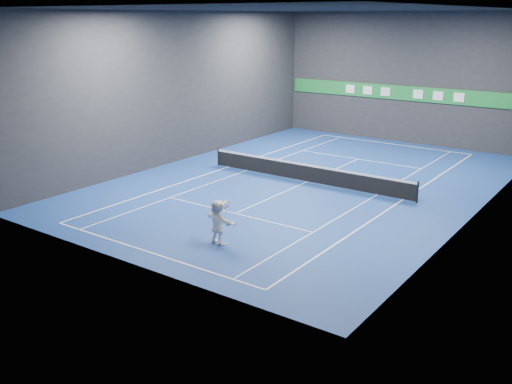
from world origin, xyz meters
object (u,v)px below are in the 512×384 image
Objects in this scene: player at (218,222)px; tennis_net at (307,172)px; tennis_ball at (214,175)px; tennis_racket at (226,205)px.

tennis_net is at bearing -67.31° from player.
player is at bearing -80.27° from tennis_net.
tennis_racket is (0.58, -0.02, -1.10)m from tennis_ball.
tennis_net is (-1.43, 9.60, -2.23)m from tennis_ball.
tennis_ball reaches higher than tennis_net.
tennis_racket is at bearing -1.49° from tennis_ball.
tennis_ball reaches higher than tennis_racket.
tennis_racket is at bearing -159.51° from player.
tennis_racket is at bearing -78.15° from tennis_net.
tennis_net is (-1.66, 9.66, -0.37)m from player.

